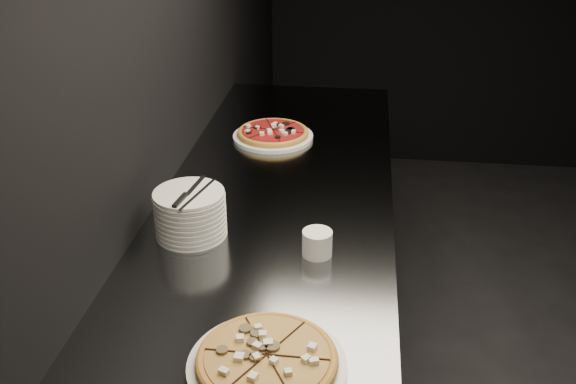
# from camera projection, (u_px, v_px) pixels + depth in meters

# --- Properties ---
(wall_left) EXTENTS (0.02, 5.00, 2.80)m
(wall_left) POSITION_uv_depth(u_px,v_px,m) (143.00, 51.00, 1.82)
(wall_left) COLOR black
(wall_left) RESTS_ON floor
(counter) EXTENTS (0.74, 2.44, 0.92)m
(counter) POSITION_uv_depth(u_px,v_px,m) (275.00, 323.00, 2.21)
(counter) COLOR slate
(counter) RESTS_ON floor
(pizza_mushroom) EXTENTS (0.34, 0.34, 0.04)m
(pizza_mushroom) POSITION_uv_depth(u_px,v_px,m) (267.00, 361.00, 1.35)
(pizza_mushroom) COLOR silver
(pizza_mushroom) RESTS_ON counter
(pizza_tomato) EXTENTS (0.32, 0.32, 0.04)m
(pizza_tomato) POSITION_uv_depth(u_px,v_px,m) (273.00, 134.00, 2.49)
(pizza_tomato) COLOR silver
(pizza_tomato) RESTS_ON counter
(plate_stack) EXTENTS (0.20, 0.20, 0.14)m
(plate_stack) POSITION_uv_depth(u_px,v_px,m) (190.00, 213.00, 1.82)
(plate_stack) COLOR silver
(plate_stack) RESTS_ON counter
(cutlery) EXTENTS (0.10, 0.21, 0.01)m
(cutlery) POSITION_uv_depth(u_px,v_px,m) (190.00, 194.00, 1.77)
(cutlery) COLOR #B3B5BA
(cutlery) RESTS_ON plate_stack
(ramekin) EXTENTS (0.08, 0.08, 0.07)m
(ramekin) POSITION_uv_depth(u_px,v_px,m) (317.00, 242.00, 1.74)
(ramekin) COLOR silver
(ramekin) RESTS_ON counter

